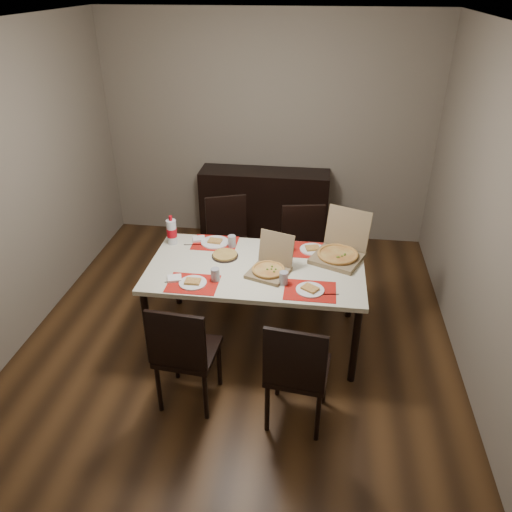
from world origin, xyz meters
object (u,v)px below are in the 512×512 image
at_px(sideboard, 264,207).
at_px(soda_bottle, 172,232).
at_px(chair_far_left, 228,238).
at_px(chair_far_right, 303,249).
at_px(dining_table, 256,273).
at_px(pizza_box_center, 270,267).
at_px(chair_near_left, 184,352).
at_px(chair_near_right, 297,370).
at_px(dip_bowl, 266,254).

xyz_separation_m(sideboard, soda_bottle, (-0.65, -1.57, 0.42)).
distance_m(chair_far_left, chair_far_right, 0.79).
xyz_separation_m(dining_table, chair_far_right, (0.37, 0.79, -0.17)).
bearing_deg(pizza_box_center, chair_near_left, -124.28).
xyz_separation_m(chair_near_right, chair_far_right, (-0.04, 1.75, 0.00)).
bearing_deg(chair_far_right, sideboard, 115.56).
bearing_deg(chair_far_right, pizza_box_center, -105.37).
height_order(chair_near_right, dip_bowl, chair_near_right).
relative_size(pizza_box_center, soda_bottle, 1.51).
distance_m(dining_table, chair_near_right, 1.05).
bearing_deg(dining_table, dip_bowl, 71.87).
xyz_separation_m(dining_table, chair_far_left, (-0.41, 0.92, -0.17)).
distance_m(dining_table, chair_far_right, 0.89).
height_order(chair_far_left, chair_far_right, same).
xyz_separation_m(chair_far_left, pizza_box_center, (0.54, -1.00, 0.29)).
height_order(chair_far_left, pizza_box_center, pizza_box_center).
distance_m(dining_table, pizza_box_center, 0.19).
bearing_deg(sideboard, chair_near_right, -78.78).
bearing_deg(chair_near_right, chair_far_left, 113.65).
distance_m(pizza_box_center, dip_bowl, 0.29).
distance_m(chair_near_right, chair_far_left, 2.04).
bearing_deg(chair_far_left, dining_table, -65.97).
xyz_separation_m(chair_far_left, soda_bottle, (-0.40, -0.61, 0.35)).
distance_m(sideboard, soda_bottle, 1.75).
distance_m(sideboard, chair_far_left, 1.00).
distance_m(chair_far_left, soda_bottle, 0.81).
relative_size(chair_near_left, chair_near_right, 1.00).
relative_size(chair_near_right, chair_far_left, 1.00).
bearing_deg(sideboard, chair_far_right, -64.44).
height_order(chair_near_left, chair_far_right, same).
relative_size(chair_far_left, pizza_box_center, 2.25).
relative_size(chair_near_right, soda_bottle, 3.40).
height_order(chair_near_left, pizza_box_center, pizza_box_center).
distance_m(chair_far_left, pizza_box_center, 1.17).
bearing_deg(dip_bowl, chair_far_left, 123.44).
bearing_deg(chair_near_left, pizza_box_center, 55.72).
xyz_separation_m(pizza_box_center, soda_bottle, (-0.93, 0.39, 0.06)).
bearing_deg(chair_near_right, chair_far_right, 91.38).
bearing_deg(soda_bottle, chair_near_right, -45.98).
distance_m(dining_table, chair_far_left, 1.02).
xyz_separation_m(chair_far_right, soda_bottle, (-1.17, -0.49, 0.35)).
xyz_separation_m(dining_table, pizza_box_center, (0.13, -0.08, 0.12)).
height_order(chair_near_right, chair_far_right, same).
distance_m(sideboard, pizza_box_center, 2.01).
bearing_deg(dip_bowl, dining_table, -108.13).
bearing_deg(chair_far_right, chair_near_left, -115.04).
bearing_deg(dining_table, chair_far_right, 65.20).
bearing_deg(sideboard, chair_near_left, -95.33).
height_order(sideboard, chair_near_left, chair_near_left).
distance_m(chair_far_right, dip_bowl, 0.71).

